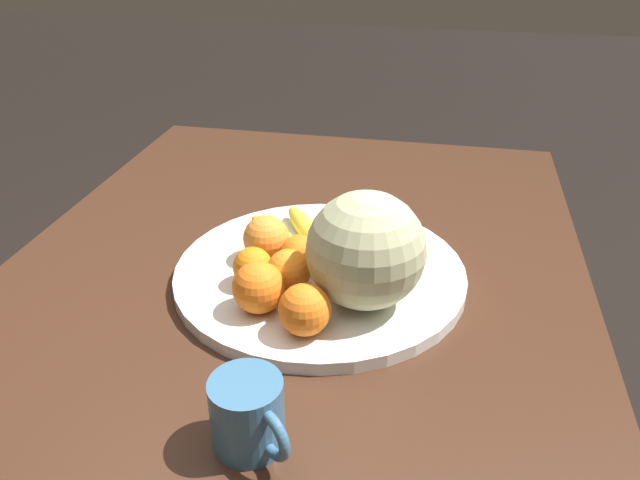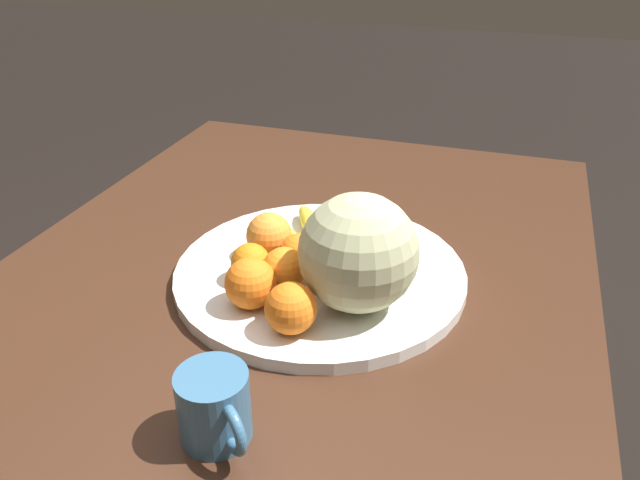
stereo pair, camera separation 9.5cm
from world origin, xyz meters
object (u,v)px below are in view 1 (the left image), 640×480
object	(u,v)px
orange_front_right	(259,287)
orange_mid_center	(253,267)
banana_bunch	(308,230)
orange_top_small	(266,238)
ceramic_mug	(249,415)
orange_back_right	(305,310)
melon	(366,250)
orange_back_left	(289,271)
fruit_bowl	(320,272)
kitchen_table	(281,346)
orange_front_left	(299,254)

from	to	relation	value
orange_front_right	orange_mid_center	xyz separation A→B (m)	(0.06, 0.03, -0.01)
banana_bunch	orange_top_small	bearing A→B (deg)	112.57
banana_bunch	ceramic_mug	xyz separation A→B (m)	(-0.43, -0.03, 0.01)
orange_top_small	ceramic_mug	distance (m)	0.36
orange_back_right	orange_mid_center	bearing A→B (deg)	45.95
melon	orange_back_left	distance (m)	0.12
fruit_bowl	banana_bunch	distance (m)	0.10
kitchen_table	ceramic_mug	distance (m)	0.31
melon	orange_back_right	size ratio (longest dim) A/B	2.37
banana_bunch	orange_back_left	distance (m)	0.15
orange_top_small	orange_front_right	bearing A→B (deg)	-168.58
orange_top_small	ceramic_mug	size ratio (longest dim) A/B	0.72
melon	ceramic_mug	bearing A→B (deg)	162.09
fruit_bowl	melon	size ratio (longest dim) A/B	2.71
banana_bunch	orange_front_right	distance (m)	0.21
banana_bunch	orange_top_small	xyz separation A→B (m)	(-0.07, 0.05, 0.02)
orange_back_right	orange_back_left	bearing A→B (deg)	25.86
kitchen_table	fruit_bowl	world-z (taller)	fruit_bowl
orange_front_left	orange_back_left	bearing A→B (deg)	176.84
orange_top_small	orange_back_right	bearing A→B (deg)	-149.65
orange_back_left	orange_back_right	bearing A→B (deg)	-154.14
orange_back_left	orange_top_small	xyz separation A→B (m)	(0.08, 0.06, 0.00)
fruit_bowl	orange_front_left	size ratio (longest dim) A/B	7.56
fruit_bowl	ceramic_mug	xyz separation A→B (m)	(-0.34, 0.01, 0.03)
orange_front_right	ceramic_mug	distance (m)	0.23
fruit_bowl	orange_back_right	xyz separation A→B (m)	(-0.16, -0.01, 0.04)
fruit_bowl	orange_mid_center	size ratio (longest dim) A/B	7.64
fruit_bowl	banana_bunch	xyz separation A→B (m)	(0.08, 0.04, 0.03)
banana_bunch	orange_mid_center	bearing A→B (deg)	128.38
orange_back_right	ceramic_mug	world-z (taller)	orange_back_right
banana_bunch	orange_top_small	world-z (taller)	orange_top_small
ceramic_mug	banana_bunch	bearing A→B (deg)	3.92
fruit_bowl	orange_back_left	xyz separation A→B (m)	(-0.07, 0.03, 0.04)
melon	orange_front_left	size ratio (longest dim) A/B	2.79
banana_bunch	melon	bearing A→B (deg)	-176.19
fruit_bowl	banana_bunch	world-z (taller)	banana_bunch
orange_mid_center	orange_back_right	xyz separation A→B (m)	(-0.10, -0.10, 0.01)
orange_mid_center	orange_back_right	bearing A→B (deg)	-134.05
orange_back_right	melon	bearing A→B (deg)	-37.63
kitchen_table	fruit_bowl	xyz separation A→B (m)	(0.06, -0.05, 0.10)
orange_front_right	kitchen_table	bearing A→B (deg)	-10.12
kitchen_table	fruit_bowl	distance (m)	0.13
melon	orange_mid_center	xyz separation A→B (m)	(0.01, 0.17, -0.05)
orange_back_left	orange_top_small	bearing A→B (deg)	35.02
kitchen_table	orange_mid_center	world-z (taller)	orange_mid_center
fruit_bowl	ceramic_mug	size ratio (longest dim) A/B	4.45
kitchen_table	banana_bunch	distance (m)	0.20
orange_back_left	orange_back_right	world-z (taller)	orange_back_right
melon	orange_back_right	world-z (taller)	melon
fruit_bowl	orange_mid_center	world-z (taller)	orange_mid_center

